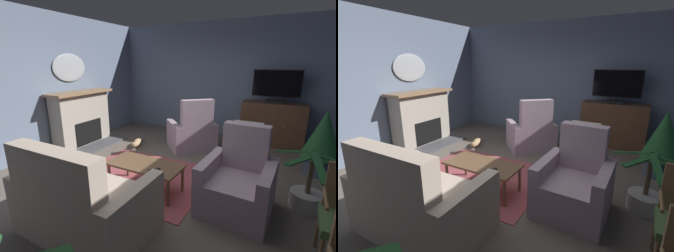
{
  "view_description": "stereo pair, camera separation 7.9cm",
  "coord_description": "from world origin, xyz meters",
  "views": [
    {
      "loc": [
        1.65,
        -2.9,
        1.85
      ],
      "look_at": [
        -0.05,
        0.32,
        0.86
      ],
      "focal_mm": 24.97,
      "sensor_mm": 36.0,
      "label": 1
    },
    {
      "loc": [
        1.72,
        -2.86,
        1.85
      ],
      "look_at": [
        -0.05,
        0.32,
        0.86
      ],
      "focal_mm": 24.97,
      "sensor_mm": 36.0,
      "label": 2
    }
  ],
  "objects": [
    {
      "name": "fireplace",
      "position": [
        -2.47,
        0.76,
        0.59
      ],
      "size": [
        0.86,
        1.54,
        1.24
      ],
      "color": "#4C4C51",
      "rests_on": "ground_plane"
    },
    {
      "name": "cat",
      "position": [
        -1.31,
        1.2,
        0.09
      ],
      "size": [
        0.27,
        0.69,
        0.18
      ],
      "color": "tan",
      "rests_on": "ground_plane"
    },
    {
      "name": "coffee_table",
      "position": [
        -0.12,
        -0.27,
        0.38
      ],
      "size": [
        1.12,
        0.56,
        0.42
      ],
      "color": "brown",
      "rests_on": "ground_plane"
    },
    {
      "name": "armchair_beside_cabinet",
      "position": [
        -0.15,
        1.64,
        0.34
      ],
      "size": [
        1.23,
        1.22,
        1.13
      ],
      "color": "#AD93A3",
      "rests_on": "ground_plane"
    },
    {
      "name": "wall_mirror_oval",
      "position": [
        -2.72,
        0.76,
        1.74
      ],
      "size": [
        0.06,
        0.85,
        0.6
      ],
      "primitive_type": "ellipsoid",
      "color": "#B2B7BF"
    },
    {
      "name": "wall_back",
      "position": [
        0.0,
        3.07,
        1.42
      ],
      "size": [
        6.1,
        0.1,
        2.84
      ],
      "primitive_type": "cube",
      "color": "slate",
      "rests_on": "ground_plane"
    },
    {
      "name": "potted_plant_small_fern_corner",
      "position": [
        1.99,
        0.32,
        0.18
      ],
      "size": [
        0.99,
        0.96,
        0.79
      ],
      "color": "beige",
      "rests_on": "ground_plane"
    },
    {
      "name": "ground_plane",
      "position": [
        0.0,
        0.0,
        -0.02
      ],
      "size": [
        6.1,
        6.64,
        0.04
      ],
      "primitive_type": "cube",
      "color": "#665B51"
    },
    {
      "name": "tv_remote",
      "position": [
        0.13,
        -0.41,
        0.43
      ],
      "size": [
        0.15,
        0.16,
        0.02
      ],
      "primitive_type": "cube",
      "rotation": [
        0.0,
        0.0,
        0.88
      ],
      "color": "black",
      "rests_on": "coffee_table"
    },
    {
      "name": "sofa_floral",
      "position": [
        -0.22,
        -1.35,
        0.35
      ],
      "size": [
        1.43,
        0.93,
        1.09
      ],
      "color": "#C6B29E",
      "rests_on": "ground_plane"
    },
    {
      "name": "television",
      "position": [
        1.35,
        2.67,
        1.37
      ],
      "size": [
        0.97,
        0.2,
        0.71
      ],
      "color": "black",
      "rests_on": "tv_cabinet"
    },
    {
      "name": "armchair_in_far_corner",
      "position": [
        1.18,
        -0.11,
        0.34
      ],
      "size": [
        0.89,
        0.91,
        1.09
      ],
      "color": "#AD93A3",
      "rests_on": "ground_plane"
    },
    {
      "name": "potted_plant_on_hearth_side",
      "position": [
        2.21,
        1.53,
        0.62
      ],
      "size": [
        0.6,
        0.6,
        1.11
      ],
      "color": "#3D4C5B",
      "rests_on": "ground_plane"
    },
    {
      "name": "tv_cabinet",
      "position": [
        1.35,
        2.72,
        0.47
      ],
      "size": [
        1.34,
        0.48,
        0.99
      ],
      "color": "#402A1C",
      "rests_on": "ground_plane"
    },
    {
      "name": "wall_left",
      "position": [
        -2.8,
        0.0,
        1.42
      ],
      "size": [
        0.1,
        6.64,
        2.84
      ],
      "primitive_type": "cube",
      "color": "slate",
      "rests_on": "ground_plane"
    },
    {
      "name": "rug_central",
      "position": [
        -0.39,
        0.06,
        0.01
      ],
      "size": [
        2.12,
        1.7,
        0.01
      ],
      "primitive_type": "cube",
      "color": "#9E474C",
      "rests_on": "ground_plane"
    }
  ]
}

